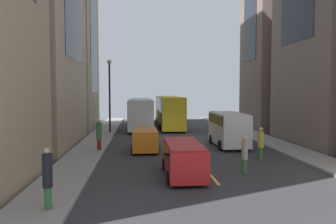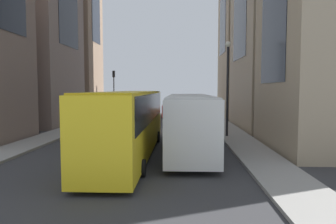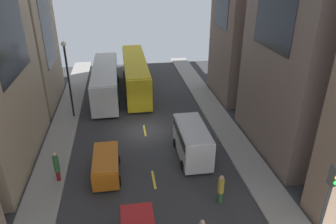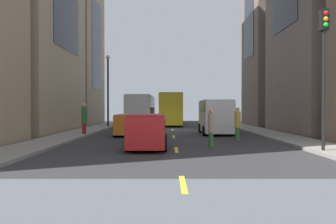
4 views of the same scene
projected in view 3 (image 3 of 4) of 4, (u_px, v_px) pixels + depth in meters
name	position (u px, v px, depth m)	size (l,w,h in m)	color
ground_plane	(145.00, 131.00, 27.59)	(40.69, 40.69, 0.00)	#333335
sidewalk_west	(61.00, 136.00, 26.55)	(2.36, 44.00, 0.15)	gray
sidewalk_east	(222.00, 124.00, 28.56)	(2.36, 44.00, 0.15)	gray
lane_stripe_2	(154.00, 179.00, 21.35)	(0.16, 2.00, 0.01)	yellow
lane_stripe_3	(145.00, 131.00, 27.58)	(0.16, 2.00, 0.01)	yellow
lane_stripe_4	(139.00, 100.00, 33.82)	(0.16, 2.00, 0.01)	yellow
lane_stripe_5	(135.00, 78.00, 40.05)	(0.16, 2.00, 0.01)	yellow
lane_stripe_6	(132.00, 63.00, 46.28)	(0.16, 2.00, 0.01)	yellow
building_west_2	(1.00, 14.00, 29.06)	(8.00, 9.08, 18.29)	tan
city_bus_white	(105.00, 79.00, 33.91)	(2.80, 12.24, 3.35)	silver
streetcar_yellow	(135.00, 72.00, 35.85)	(2.70, 14.00, 3.59)	yellow
delivery_van_white	(192.00, 139.00, 23.26)	(2.25, 5.04, 2.58)	white
car_orange_0	(106.00, 164.00, 21.47)	(1.89, 4.05, 1.53)	orange
pedestrian_waiting_curb	(57.00, 166.00, 20.59)	(0.37, 0.37, 2.18)	maroon
pedestrian_walking_far	(221.00, 189.00, 18.86)	(0.38, 0.38, 2.03)	#336B38
traffic_light_near_corner	(327.00, 203.00, 12.95)	(0.32, 0.44, 6.13)	black
streetlamp_near	(68.00, 72.00, 28.01)	(0.44, 0.44, 7.18)	black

